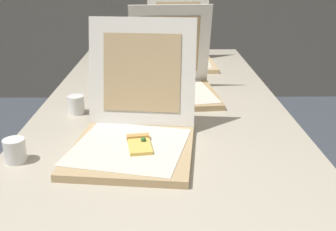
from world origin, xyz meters
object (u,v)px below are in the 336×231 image
(cup_white_far, at_px, (114,80))
(pizza_box_front, at_px, (134,132))
(pizza_box_middle, at_px, (173,83))
(pizza_box_back, at_px, (181,55))
(cup_white_near_left, at_px, (15,151))
(cup_white_mid, at_px, (76,105))
(table, at_px, (162,124))

(cup_white_far, bearing_deg, pizza_box_front, -77.86)
(pizza_box_middle, xyz_separation_m, pizza_box_back, (0.06, 0.56, 0.00))
(cup_white_near_left, height_order, cup_white_mid, same)
(table, bearing_deg, pizza_box_back, 82.57)
(pizza_box_back, bearing_deg, cup_white_near_left, -117.79)
(pizza_box_front, height_order, pizza_box_back, pizza_box_back)
(pizza_box_back, bearing_deg, cup_white_far, -130.31)
(pizza_box_front, relative_size, cup_white_near_left, 6.89)
(cup_white_far, xyz_separation_m, cup_white_mid, (-0.10, -0.34, 0.00))
(cup_white_near_left, bearing_deg, pizza_box_middle, 52.35)
(pizza_box_middle, xyz_separation_m, cup_white_mid, (-0.37, -0.21, -0.02))
(table, height_order, cup_white_near_left, cup_white_near_left)
(pizza_box_middle, xyz_separation_m, cup_white_far, (-0.27, 0.13, -0.02))
(pizza_box_back, xyz_separation_m, cup_white_mid, (-0.43, -0.78, -0.02))
(pizza_box_middle, bearing_deg, cup_white_near_left, -133.29)
(pizza_box_middle, bearing_deg, cup_white_mid, -155.62)
(pizza_box_front, bearing_deg, cup_white_far, 108.39)
(cup_white_far, bearing_deg, pizza_box_middle, -25.23)
(pizza_box_middle, relative_size, pizza_box_back, 0.93)
(cup_white_mid, bearing_deg, pizza_box_back, 61.16)
(pizza_box_middle, distance_m, cup_white_far, 0.30)
(pizza_box_back, height_order, cup_white_mid, pizza_box_back)
(pizza_box_front, bearing_deg, pizza_box_middle, 82.07)
(pizza_box_middle, height_order, cup_white_near_left, pizza_box_middle)
(pizza_box_front, height_order, pizza_box_middle, pizza_box_middle)
(table, xyz_separation_m, cup_white_near_left, (-0.42, -0.39, 0.08))
(table, xyz_separation_m, pizza_box_back, (0.10, 0.78, 0.10))
(cup_white_near_left, xyz_separation_m, cup_white_mid, (0.09, 0.39, 0.00))
(pizza_box_middle, relative_size, cup_white_far, 5.67)
(cup_white_near_left, bearing_deg, cup_white_far, 74.84)
(table, height_order, cup_white_far, cup_white_far)
(pizza_box_front, distance_m, pizza_box_middle, 0.53)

